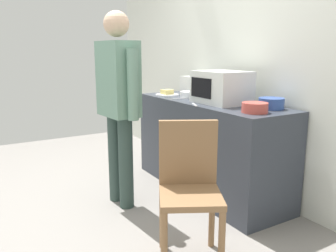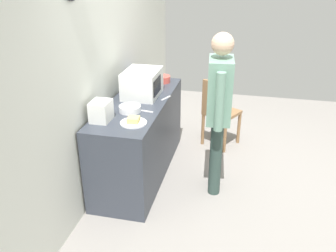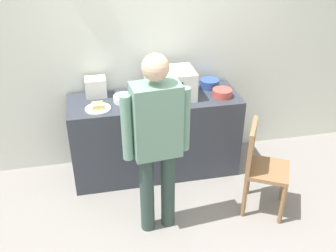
{
  "view_description": "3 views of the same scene",
  "coord_description": "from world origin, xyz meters",
  "px_view_note": "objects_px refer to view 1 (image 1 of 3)",
  "views": [
    {
      "loc": [
        2.64,
        -0.85,
        1.39
      ],
      "look_at": [
        0.03,
        0.7,
        0.74
      ],
      "focal_mm": 36.72,
      "sensor_mm": 36.0,
      "label": 1
    },
    {
      "loc": [
        -3.62,
        0.07,
        2.35
      ],
      "look_at": [
        -0.13,
        0.86,
        0.69
      ],
      "focal_mm": 38.42,
      "sensor_mm": 36.0,
      "label": 2
    },
    {
      "loc": [
        -0.65,
        -2.45,
        2.72
      ],
      "look_at": [
        0.03,
        0.84,
        0.79
      ],
      "focal_mm": 41.78,
      "sensor_mm": 36.0,
      "label": 3
    }
  ],
  "objects_px": {
    "mixing_bowl": "(271,103)",
    "spoon_utensil": "(180,98)",
    "sandwich_plate": "(167,94)",
    "salad_bowl": "(255,108)",
    "toaster": "(191,85)",
    "person_standing": "(119,96)",
    "fork_utensil": "(194,105)",
    "cereal_bowl": "(191,94)",
    "wooden_chair": "(189,184)",
    "microwave": "(221,87)"
  },
  "relations": [
    {
      "from": "mixing_bowl",
      "to": "spoon_utensil",
      "type": "distance_m",
      "value": 0.98
    },
    {
      "from": "sandwich_plate",
      "to": "cereal_bowl",
      "type": "xyz_separation_m",
      "value": [
        0.28,
        0.13,
        0.01
      ]
    },
    {
      "from": "cereal_bowl",
      "to": "mixing_bowl",
      "type": "distance_m",
      "value": 0.98
    },
    {
      "from": "fork_utensil",
      "to": "mixing_bowl",
      "type": "bearing_deg",
      "value": 40.76
    },
    {
      "from": "salad_bowl",
      "to": "wooden_chair",
      "type": "relative_size",
      "value": 0.22
    },
    {
      "from": "toaster",
      "to": "person_standing",
      "type": "distance_m",
      "value": 1.19
    },
    {
      "from": "sandwich_plate",
      "to": "mixing_bowl",
      "type": "distance_m",
      "value": 1.28
    },
    {
      "from": "sandwich_plate",
      "to": "toaster",
      "type": "relative_size",
      "value": 1.17
    },
    {
      "from": "spoon_utensil",
      "to": "wooden_chair",
      "type": "distance_m",
      "value": 1.41
    },
    {
      "from": "fork_utensil",
      "to": "microwave",
      "type": "bearing_deg",
      "value": 84.39
    },
    {
      "from": "spoon_utensil",
      "to": "person_standing",
      "type": "height_order",
      "value": "person_standing"
    },
    {
      "from": "sandwich_plate",
      "to": "mixing_bowl",
      "type": "xyz_separation_m",
      "value": [
        1.25,
        0.29,
        0.03
      ]
    },
    {
      "from": "toaster",
      "to": "sandwich_plate",
      "type": "bearing_deg",
      "value": -90.07
    },
    {
      "from": "cereal_bowl",
      "to": "fork_utensil",
      "type": "bearing_deg",
      "value": -30.89
    },
    {
      "from": "mixing_bowl",
      "to": "spoon_utensil",
      "type": "xyz_separation_m",
      "value": [
        -0.93,
        -0.32,
        -0.04
      ]
    },
    {
      "from": "salad_bowl",
      "to": "spoon_utensil",
      "type": "bearing_deg",
      "value": -176.41
    },
    {
      "from": "fork_utensil",
      "to": "person_standing",
      "type": "bearing_deg",
      "value": -114.49
    },
    {
      "from": "wooden_chair",
      "to": "person_standing",
      "type": "bearing_deg",
      "value": -176.35
    },
    {
      "from": "salad_bowl",
      "to": "toaster",
      "type": "xyz_separation_m",
      "value": [
        -1.31,
        0.29,
        0.06
      ]
    },
    {
      "from": "cereal_bowl",
      "to": "fork_utensil",
      "type": "relative_size",
      "value": 1.33
    },
    {
      "from": "sandwich_plate",
      "to": "microwave",
      "type": "bearing_deg",
      "value": 10.03
    },
    {
      "from": "mixing_bowl",
      "to": "toaster",
      "type": "relative_size",
      "value": 0.97
    },
    {
      "from": "person_standing",
      "to": "cereal_bowl",
      "type": "bearing_deg",
      "value": 101.37
    },
    {
      "from": "sandwich_plate",
      "to": "salad_bowl",
      "type": "bearing_deg",
      "value": 1.49
    },
    {
      "from": "microwave",
      "to": "wooden_chair",
      "type": "relative_size",
      "value": 0.53
    },
    {
      "from": "cereal_bowl",
      "to": "wooden_chair",
      "type": "xyz_separation_m",
      "value": [
        1.2,
        -0.83,
        -0.43
      ]
    },
    {
      "from": "salad_bowl",
      "to": "toaster",
      "type": "bearing_deg",
      "value": 167.44
    },
    {
      "from": "microwave",
      "to": "wooden_chair",
      "type": "distance_m",
      "value": 1.23
    },
    {
      "from": "fork_utensil",
      "to": "spoon_utensil",
      "type": "xyz_separation_m",
      "value": [
        -0.42,
        0.12,
        0.0
      ]
    },
    {
      "from": "sandwich_plate",
      "to": "cereal_bowl",
      "type": "height_order",
      "value": "same"
    },
    {
      "from": "salad_bowl",
      "to": "cereal_bowl",
      "type": "height_order",
      "value": "salad_bowl"
    },
    {
      "from": "cereal_bowl",
      "to": "spoon_utensil",
      "type": "distance_m",
      "value": 0.16
    },
    {
      "from": "fork_utensil",
      "to": "wooden_chair",
      "type": "bearing_deg",
      "value": -36.75
    },
    {
      "from": "cereal_bowl",
      "to": "microwave",
      "type": "bearing_deg",
      "value": 1.02
    },
    {
      "from": "fork_utensil",
      "to": "sandwich_plate",
      "type": "bearing_deg",
      "value": 168.58
    },
    {
      "from": "microwave",
      "to": "sandwich_plate",
      "type": "distance_m",
      "value": 0.79
    },
    {
      "from": "cereal_bowl",
      "to": "fork_utensil",
      "type": "height_order",
      "value": "cereal_bowl"
    },
    {
      "from": "salad_bowl",
      "to": "mixing_bowl",
      "type": "height_order",
      "value": "mixing_bowl"
    },
    {
      "from": "salad_bowl",
      "to": "toaster",
      "type": "distance_m",
      "value": 1.34
    },
    {
      "from": "toaster",
      "to": "spoon_utensil",
      "type": "relative_size",
      "value": 1.29
    },
    {
      "from": "salad_bowl",
      "to": "person_standing",
      "type": "height_order",
      "value": "person_standing"
    },
    {
      "from": "salad_bowl",
      "to": "mixing_bowl",
      "type": "xyz_separation_m",
      "value": [
        -0.06,
        0.25,
        0.01
      ]
    },
    {
      "from": "toaster",
      "to": "wooden_chair",
      "type": "height_order",
      "value": "toaster"
    },
    {
      "from": "cereal_bowl",
      "to": "mixing_bowl",
      "type": "xyz_separation_m",
      "value": [
        0.97,
        0.16,
        0.01
      ]
    },
    {
      "from": "salad_bowl",
      "to": "spoon_utensil",
      "type": "relative_size",
      "value": 1.22
    },
    {
      "from": "salad_bowl",
      "to": "person_standing",
      "type": "xyz_separation_m",
      "value": [
        -0.85,
        -0.8,
        0.05
      ]
    },
    {
      "from": "fork_utensil",
      "to": "spoon_utensil",
      "type": "relative_size",
      "value": 1.0
    },
    {
      "from": "cereal_bowl",
      "to": "person_standing",
      "type": "height_order",
      "value": "person_standing"
    },
    {
      "from": "wooden_chair",
      "to": "sandwich_plate",
      "type": "bearing_deg",
      "value": 154.6
    },
    {
      "from": "mixing_bowl",
      "to": "sandwich_plate",
      "type": "bearing_deg",
      "value": -167.01
    }
  ]
}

